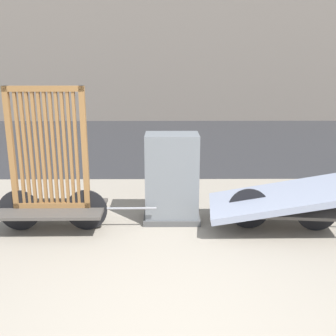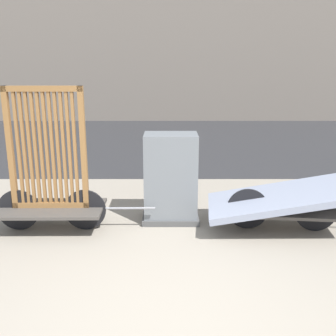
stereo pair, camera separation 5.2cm
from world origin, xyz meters
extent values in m
plane|color=gray|center=(0.00, 0.00, 0.00)|extent=(60.00, 60.00, 0.00)
cube|color=#2D2D30|center=(0.00, 8.57, 0.00)|extent=(56.00, 8.14, 0.01)
cube|color=slate|center=(0.00, 14.64, 4.66)|extent=(48.00, 4.00, 9.32)
cube|color=#4C4742|center=(-1.54, 2.09, 0.30)|extent=(1.39, 0.75, 0.04)
cylinder|color=black|center=(-1.10, 2.09, 0.28)|extent=(0.56, 0.04, 0.56)
cylinder|color=black|center=(-1.99, 2.08, 0.28)|extent=(0.56, 0.04, 0.56)
cylinder|color=gray|center=(-0.50, 2.10, 0.30)|extent=(0.70, 0.04, 0.03)
cube|color=olive|center=(-1.54, 2.09, 0.35)|extent=(1.01, 0.08, 0.07)
cube|color=olive|center=(-1.54, 2.09, 1.88)|extent=(1.01, 0.08, 0.07)
cube|color=olive|center=(-2.02, 2.08, 1.12)|extent=(0.07, 0.07, 1.60)
cube|color=olive|center=(-1.07, 2.09, 1.12)|extent=(0.07, 0.07, 1.60)
cube|color=olive|center=(-1.91, 2.08, 1.12)|extent=(0.04, 0.05, 1.53)
cube|color=olive|center=(-1.83, 2.08, 1.12)|extent=(0.04, 0.05, 1.53)
cube|color=olive|center=(-1.76, 2.09, 1.12)|extent=(0.04, 0.05, 1.53)
cube|color=olive|center=(-1.69, 2.09, 1.12)|extent=(0.04, 0.05, 1.53)
cube|color=olive|center=(-1.62, 2.09, 1.12)|extent=(0.04, 0.05, 1.53)
cube|color=olive|center=(-1.54, 2.09, 1.12)|extent=(0.04, 0.05, 1.53)
cube|color=olive|center=(-1.47, 2.09, 1.12)|extent=(0.04, 0.05, 1.53)
cube|color=olive|center=(-1.40, 2.09, 1.12)|extent=(0.04, 0.05, 1.53)
cube|color=olive|center=(-1.33, 2.09, 1.12)|extent=(0.04, 0.05, 1.53)
cube|color=olive|center=(-1.25, 2.09, 1.12)|extent=(0.04, 0.05, 1.53)
cube|color=olive|center=(-1.18, 2.09, 1.12)|extent=(0.04, 0.05, 1.53)
cube|color=#4C4742|center=(1.54, 2.09, 0.30)|extent=(1.44, 0.87, 0.04)
cylinder|color=black|center=(1.99, 2.05, 0.28)|extent=(0.56, 0.09, 0.56)
cylinder|color=black|center=(1.10, 2.13, 0.28)|extent=(0.56, 0.09, 0.56)
cube|color=#8C93A8|center=(1.54, 2.09, 0.46)|extent=(2.05, 1.23, 0.48)
cube|color=#4C4C4C|center=(0.06, 2.43, 0.04)|extent=(0.79, 0.55, 0.08)
cube|color=slate|center=(0.06, 2.43, 0.63)|extent=(0.73, 0.49, 1.25)
camera|label=1|loc=(-0.03, -2.86, 2.17)|focal=42.00mm
camera|label=2|loc=(0.02, -2.86, 2.17)|focal=42.00mm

